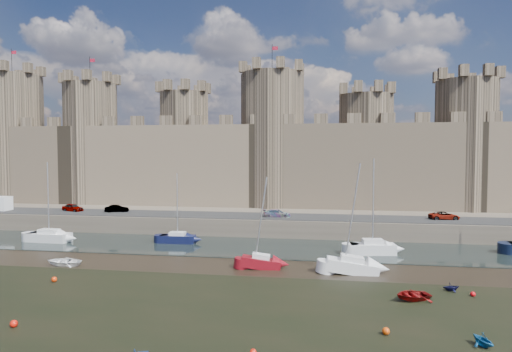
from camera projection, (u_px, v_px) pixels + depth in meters
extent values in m
plane|color=black|center=(163.00, 314.00, 33.32)|extent=(160.00, 160.00, 0.00)
cube|color=black|center=(127.00, 349.00, 27.41)|extent=(70.00, 34.00, 0.01)
cube|color=black|center=(232.00, 247.00, 56.98)|extent=(160.00, 12.00, 0.08)
cube|color=#4C443A|center=(269.00, 204.00, 92.41)|extent=(160.00, 60.00, 2.50)
cube|color=black|center=(246.00, 216.00, 66.71)|extent=(160.00, 7.00, 0.10)
cube|color=#42382B|center=(261.00, 166.00, 80.15)|extent=(100.00, 9.00, 14.00)
cylinder|color=#42382B|center=(14.00, 138.00, 87.52)|extent=(11.00, 11.00, 24.00)
cylinder|color=black|center=(12.00, 62.00, 86.76)|extent=(0.10, 0.10, 5.00)
cube|color=#A7162D|center=(14.00, 52.00, 86.59)|extent=(1.00, 0.03, 0.60)
cylinder|color=#42382B|center=(91.00, 143.00, 85.03)|extent=(10.00, 10.00, 22.00)
cylinder|color=black|center=(90.00, 70.00, 84.32)|extent=(0.10, 0.10, 5.00)
cube|color=#A7162D|center=(92.00, 60.00, 84.15)|extent=(1.00, 0.03, 0.60)
cylinder|color=#42382B|center=(184.00, 149.00, 82.22)|extent=(9.00, 9.00, 20.00)
cylinder|color=#42382B|center=(272.00, 140.00, 79.59)|extent=(11.00, 11.00, 23.00)
cylinder|color=black|center=(272.00, 59.00, 78.86)|extent=(0.10, 0.10, 5.00)
cube|color=#A7162D|center=(275.00, 48.00, 78.69)|extent=(1.00, 0.03, 0.60)
cylinder|color=#42382B|center=(366.00, 151.00, 77.15)|extent=(9.00, 9.00, 19.00)
cylinder|color=#42382B|center=(466.00, 145.00, 74.56)|extent=(10.00, 10.00, 21.00)
imported|color=gray|center=(73.00, 208.00, 71.70)|extent=(3.95, 2.57, 1.25)
imported|color=gray|center=(117.00, 209.00, 70.58)|extent=(3.76, 2.33, 1.17)
imported|color=gray|center=(277.00, 213.00, 65.43)|extent=(3.90, 1.63, 1.12)
imported|color=gray|center=(444.00, 216.00, 62.88)|extent=(4.36, 2.57, 1.14)
cube|color=silver|center=(49.00, 237.00, 59.93)|extent=(5.68, 2.44, 1.14)
cube|color=silver|center=(49.00, 231.00, 59.89)|extent=(2.55, 1.64, 0.52)
cylinder|color=silver|center=(48.00, 198.00, 59.66)|extent=(0.14, 0.14, 9.31)
cube|color=black|center=(178.00, 239.00, 59.15)|extent=(4.57, 1.89, 0.99)
cube|color=silver|center=(178.00, 234.00, 59.11)|extent=(2.05, 1.29, 0.45)
cylinder|color=silver|center=(177.00, 204.00, 58.91)|extent=(0.14, 0.14, 8.08)
cube|color=silver|center=(373.00, 249.00, 52.65)|extent=(5.32, 2.63, 1.20)
cube|color=silver|center=(373.00, 241.00, 52.60)|extent=(2.43, 1.67, 0.55)
cylinder|color=silver|center=(373.00, 201.00, 52.36)|extent=(0.14, 0.14, 9.83)
cube|color=maroon|center=(261.00, 263.00, 46.46)|extent=(4.16, 2.00, 1.02)
cube|color=silver|center=(261.00, 256.00, 46.42)|extent=(1.90, 1.28, 0.46)
cylinder|color=silver|center=(261.00, 218.00, 46.21)|extent=(0.14, 0.14, 8.37)
cube|color=white|center=(352.00, 267.00, 44.61)|extent=(5.12, 2.23, 1.18)
cube|color=silver|center=(352.00, 259.00, 44.57)|extent=(2.30, 1.49, 0.54)
cylinder|color=silver|center=(353.00, 212.00, 44.33)|extent=(0.14, 0.14, 9.65)
imported|color=maroon|center=(413.00, 296.00, 36.39)|extent=(3.86, 3.51, 0.66)
imported|color=navy|center=(483.00, 340.00, 27.73)|extent=(1.97, 2.06, 0.84)
imported|color=white|center=(64.00, 262.00, 47.58)|extent=(3.82, 3.04, 0.71)
imported|color=black|center=(451.00, 287.00, 38.84)|extent=(1.54, 1.37, 0.73)
sphere|color=red|center=(54.00, 279.00, 41.56)|extent=(0.50, 0.50, 0.50)
sphere|color=red|center=(253.00, 352.00, 26.54)|extent=(0.40, 0.40, 0.40)
sphere|color=red|center=(473.00, 294.00, 37.36)|extent=(0.42, 0.42, 0.42)
sphere|color=red|center=(14.00, 324.00, 30.81)|extent=(0.50, 0.50, 0.50)
sphere|color=#CD4009|center=(386.00, 331.00, 29.54)|extent=(0.50, 0.50, 0.50)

